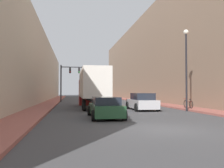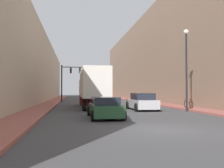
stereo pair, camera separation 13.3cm
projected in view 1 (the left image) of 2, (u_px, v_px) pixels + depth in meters
The scene contains 11 objects.
ground_plane at pixel (163, 130), 11.21m from camera, with size 200.00×200.00×0.00m, color #424244.
sidewalk_right at pixel (138, 101), 41.93m from camera, with size 2.22×80.00×0.15m.
sidewalk_left at pixel (53, 101), 39.69m from camera, with size 2.22×80.00×0.15m.
building_right at pixel (161, 57), 42.80m from camera, with size 6.00×80.00×14.99m.
building_left at pixel (27, 68), 39.17m from camera, with size 6.00×80.00×10.60m.
semi_truck at pixel (92, 87), 26.48m from camera, with size 2.45×11.90×3.85m.
sedan_car at pixel (105, 108), 16.10m from camera, with size 2.04×4.68×1.35m.
suv_car at pixel (142, 102), 22.57m from camera, with size 2.12×4.56×1.54m.
traffic_signal_gantry at pixel (71, 76), 39.10m from camera, with size 5.71×0.35×5.77m.
street_lamp at pixel (186, 59), 21.45m from camera, with size 0.44×0.44×7.04m.
parked_bicycle at pixel (188, 104), 23.13m from camera, with size 0.44×1.82×0.86m.
Camera 1 is at (-4.09, -10.75, 1.74)m, focal length 40.00 mm.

